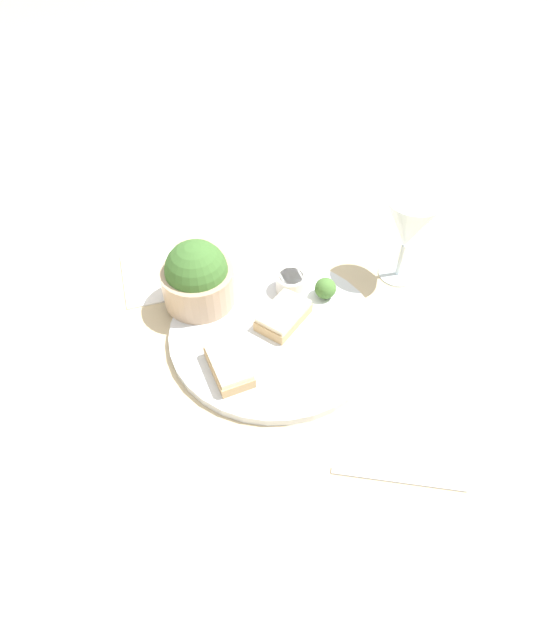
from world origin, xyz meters
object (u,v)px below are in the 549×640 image
salad_bowl (197,278)px  sauce_ramekin (291,282)px  wine_glass (409,225)px  cheese_toast_far (229,365)px  cheese_toast_near (284,315)px  napkin (158,275)px  fork (399,479)px

salad_bowl → sauce_ramekin: bearing=-78.1°
salad_bowl → wine_glass: bearing=-73.9°
cheese_toast_far → cheese_toast_near: bearing=-35.4°
wine_glass → sauce_ramekin: bearing=109.3°
salad_bowl → napkin: size_ratio=0.69×
cheese_toast_near → fork: cheese_toast_near is taller
cheese_toast_far → napkin: 0.26m
sauce_ramekin → salad_bowl: bearing=101.9°
fork → sauce_ramekin: bearing=25.3°
sauce_ramekin → fork: bearing=-154.7°
cheese_toast_far → wine_glass: size_ratio=0.63×
fork → salad_bowl: bearing=46.0°
sauce_ramekin → cheese_toast_near: sauce_ramekin is taller
cheese_toast_near → wine_glass: 0.25m
wine_glass → fork: size_ratio=0.93×
cheese_toast_near → wine_glass: wine_glass is taller
wine_glass → napkin: size_ratio=0.93×
cheese_toast_near → cheese_toast_far: 0.13m
napkin → fork: bearing=-132.3°
sauce_ramekin → napkin: size_ratio=0.30×
sauce_ramekin → wine_glass: bearing=-70.7°
salad_bowl → wine_glass: (0.10, -0.33, 0.05)m
salad_bowl → fork: bearing=-134.0°
sauce_ramekin → cheese_toast_near: (-0.07, 0.01, -0.00)m
sauce_ramekin → wine_glass: 0.21m
fork → cheese_toast_near: bearing=32.6°
cheese_toast_far → salad_bowl: bearing=24.8°
sauce_ramekin → cheese_toast_near: bearing=173.2°
wine_glass → salad_bowl: bearing=106.1°
sauce_ramekin → fork: size_ratio=0.30×
salad_bowl → napkin: salad_bowl is taller
napkin → fork: same height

